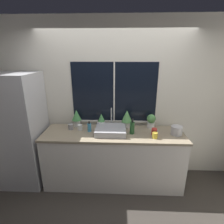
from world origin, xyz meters
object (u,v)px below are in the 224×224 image
(kettle, at_px, (177,130))
(refrigerator, at_px, (20,131))
(sink, at_px, (111,130))
(potted_plant_center_left, at_px, (101,120))
(soap_bottle, at_px, (89,127))
(mug_grey, at_px, (71,127))
(potted_plant_far_left, at_px, (77,117))
(mug_yellow, at_px, (155,135))
(mug_red, at_px, (154,131))
(mug_white, at_px, (80,127))
(bottle_tall, at_px, (132,128))
(potted_plant_center_right, at_px, (127,118))
(potted_plant_far_right, at_px, (151,121))

(kettle, bearing_deg, refrigerator, 179.46)
(sink, relative_size, potted_plant_center_left, 2.06)
(soap_bottle, distance_m, mug_grey, 0.33)
(potted_plant_far_left, xyz_separation_m, potted_plant_center_left, (0.43, 0.00, -0.05))
(sink, bearing_deg, mug_yellow, -13.73)
(mug_grey, bearing_deg, mug_red, -5.79)
(mug_red, relative_size, mug_white, 1.08)
(mug_yellow, bearing_deg, sink, 166.27)
(mug_yellow, height_order, mug_grey, mug_grey)
(mug_white, bearing_deg, sink, -8.65)
(refrigerator, height_order, sink, refrigerator)
(refrigerator, height_order, soap_bottle, refrigerator)
(mug_yellow, bearing_deg, bottle_tall, 156.71)
(soap_bottle, bearing_deg, kettle, -2.26)
(soap_bottle, xyz_separation_m, mug_red, (1.03, -0.07, -0.02))
(mug_white, height_order, mug_yellow, mug_white)
(sink, distance_m, soap_bottle, 0.35)
(mug_red, height_order, kettle, kettle)
(mug_red, xyz_separation_m, kettle, (0.35, 0.01, 0.03))
(mug_yellow, bearing_deg, mug_red, 84.58)
(potted_plant_center_right, distance_m, mug_grey, 0.95)
(potted_plant_center_right, bearing_deg, potted_plant_center_left, 180.00)
(potted_plant_far_right, bearing_deg, bottle_tall, -142.29)
(mug_red, distance_m, mug_yellow, 0.13)
(refrigerator, height_order, kettle, refrigerator)
(mug_white, bearing_deg, potted_plant_far_right, 7.75)
(mug_red, xyz_separation_m, mug_grey, (-1.35, 0.14, -0.00))
(bottle_tall, xyz_separation_m, mug_grey, (-1.01, 0.12, -0.06))
(potted_plant_center_left, xyz_separation_m, mug_grey, (-0.50, -0.14, -0.07))
(mug_white, bearing_deg, potted_plant_center_right, 11.77)
(kettle, bearing_deg, potted_plant_far_right, 143.33)
(refrigerator, bearing_deg, sink, -0.01)
(potted_plant_far_left, height_order, mug_white, potted_plant_far_left)
(mug_red, distance_m, mug_white, 1.20)
(potted_plant_far_left, relative_size, potted_plant_center_right, 0.98)
(potted_plant_center_left, height_order, kettle, potted_plant_center_left)
(mug_red, bearing_deg, bottle_tall, 177.26)
(mug_grey, bearing_deg, soap_bottle, -11.97)
(refrigerator, bearing_deg, potted_plant_center_left, 10.36)
(sink, bearing_deg, potted_plant_center_left, 125.63)
(potted_plant_far_right, bearing_deg, soap_bottle, -168.45)
(sink, distance_m, potted_plant_far_left, 0.66)
(potted_plant_center_left, relative_size, soap_bottle, 1.35)
(mug_white, bearing_deg, soap_bottle, -15.90)
(sink, xyz_separation_m, mug_grey, (-0.67, 0.10, 0.00))
(bottle_tall, relative_size, mug_grey, 2.66)
(refrigerator, height_order, mug_yellow, refrigerator)
(sink, relative_size, potted_plant_center_right, 1.59)
(mug_red, xyz_separation_m, mug_yellow, (-0.01, -0.13, -0.01))
(mug_red, bearing_deg, potted_plant_center_left, 162.00)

